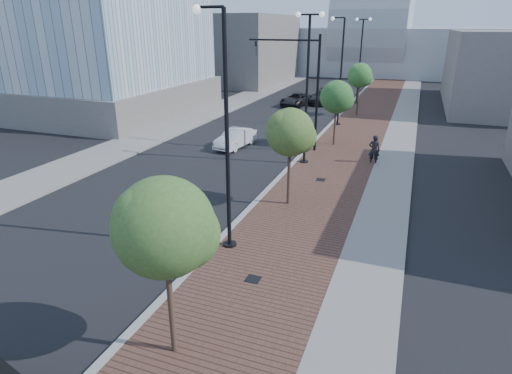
% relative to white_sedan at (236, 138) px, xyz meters
% --- Properties ---
extents(sidewalk, '(7.00, 140.00, 0.12)m').
position_rel_white_sedan_xyz_m(sidewalk, '(8.69, 15.89, -0.62)').
color(sidewalk, '#4C2D23').
rests_on(sidewalk, ground).
extents(concrete_strip, '(2.40, 140.00, 0.13)m').
position_rel_white_sedan_xyz_m(concrete_strip, '(11.39, 15.89, -0.62)').
color(concrete_strip, slate).
rests_on(concrete_strip, ground).
extents(curb, '(0.30, 140.00, 0.14)m').
position_rel_white_sedan_xyz_m(curb, '(5.19, 15.89, -0.61)').
color(curb, gray).
rests_on(curb, ground).
extents(west_sidewalk, '(4.00, 140.00, 0.12)m').
position_rel_white_sedan_xyz_m(west_sidewalk, '(-7.81, 15.89, -0.62)').
color(west_sidewalk, slate).
rests_on(west_sidewalk, ground).
extents(white_sedan, '(1.98, 4.31, 1.37)m').
position_rel_white_sedan_xyz_m(white_sedan, '(0.00, 0.00, 0.00)').
color(white_sedan, silver).
rests_on(white_sedan, ground).
extents(dark_car_mid, '(2.97, 5.30, 1.40)m').
position_rel_white_sedan_xyz_m(dark_car_mid, '(-0.48, 18.40, 0.02)').
color(dark_car_mid, black).
rests_on(dark_car_mid, ground).
extents(dark_car_far, '(2.40, 5.33, 1.51)m').
position_rel_white_sedan_xyz_m(dark_car_far, '(1.98, 20.77, 0.07)').
color(dark_car_far, black).
rests_on(dark_car_far, ground).
extents(pedestrian, '(0.73, 0.50, 1.96)m').
position_rel_white_sedan_xyz_m(pedestrian, '(10.07, -0.67, 0.30)').
color(pedestrian, black).
rests_on(pedestrian, ground).
extents(streetlight_1, '(1.44, 0.56, 9.21)m').
position_rel_white_sedan_xyz_m(streetlight_1, '(5.68, -14.11, 3.66)').
color(streetlight_1, black).
rests_on(streetlight_1, ground).
extents(streetlight_2, '(1.72, 0.56, 9.28)m').
position_rel_white_sedan_xyz_m(streetlight_2, '(5.79, -2.11, 4.13)').
color(streetlight_2, black).
rests_on(streetlight_2, ground).
extents(streetlight_3, '(1.44, 0.56, 9.21)m').
position_rel_white_sedan_xyz_m(streetlight_3, '(5.68, 9.89, 3.66)').
color(streetlight_3, black).
rests_on(streetlight_3, ground).
extents(streetlight_4, '(1.72, 0.56, 9.28)m').
position_rel_white_sedan_xyz_m(streetlight_4, '(5.79, 21.89, 4.13)').
color(streetlight_4, black).
rests_on(streetlight_4, ground).
extents(traffic_mast, '(5.09, 0.20, 8.00)m').
position_rel_white_sedan_xyz_m(traffic_mast, '(4.89, 0.89, 4.30)').
color(traffic_mast, black).
rests_on(traffic_mast, ground).
extents(tree_0, '(2.58, 2.57, 5.19)m').
position_rel_white_sedan_xyz_m(tree_0, '(6.84, -20.08, 3.20)').
color(tree_0, '#382619').
rests_on(tree_0, ground).
extents(tree_1, '(2.37, 2.32, 4.95)m').
position_rel_white_sedan_xyz_m(tree_1, '(6.84, -9.08, 3.09)').
color(tree_1, '#382619').
rests_on(tree_1, ground).
extents(tree_2, '(2.43, 2.39, 4.87)m').
position_rel_white_sedan_xyz_m(tree_2, '(6.84, 2.92, 2.97)').
color(tree_2, '#382619').
rests_on(tree_2, ground).
extents(tree_3, '(2.42, 2.38, 5.16)m').
position_rel_white_sedan_xyz_m(tree_3, '(6.84, 14.92, 3.27)').
color(tree_3, '#382619').
rests_on(tree_3, ground).
extents(tower_podium, '(19.00, 19.00, 3.00)m').
position_rel_white_sedan_xyz_m(tower_podium, '(-18.81, 7.89, 0.82)').
color(tower_podium, '#66605C').
rests_on(tower_podium, ground).
extents(convention_center, '(50.00, 30.00, 50.00)m').
position_rel_white_sedan_xyz_m(convention_center, '(3.19, 60.89, 5.32)').
color(convention_center, '#9EA4A7').
rests_on(convention_center, ground).
extents(commercial_block_nw, '(14.00, 20.00, 10.00)m').
position_rel_white_sedan_xyz_m(commercial_block_nw, '(-14.81, 35.89, 4.32)').
color(commercial_block_nw, '#68615D').
rests_on(commercial_block_nw, ground).
extents(commercial_block_ne, '(12.00, 22.00, 8.00)m').
position_rel_white_sedan_xyz_m(commercial_block_ne, '(21.19, 25.89, 3.32)').
color(commercial_block_ne, slate).
rests_on(commercial_block_ne, ground).
extents(utility_cover_1, '(0.50, 0.50, 0.02)m').
position_rel_white_sedan_xyz_m(utility_cover_1, '(7.59, -16.11, -0.55)').
color(utility_cover_1, black).
rests_on(utility_cover_1, sidewalk).
extents(utility_cover_2, '(0.50, 0.50, 0.02)m').
position_rel_white_sedan_xyz_m(utility_cover_2, '(7.59, -5.11, -0.55)').
color(utility_cover_2, black).
rests_on(utility_cover_2, sidewalk).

